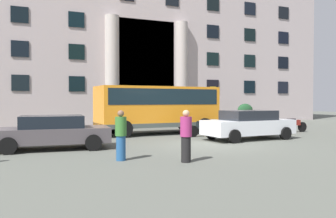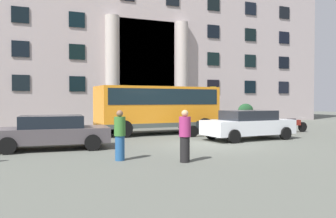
{
  "view_description": "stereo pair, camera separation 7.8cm",
  "coord_description": "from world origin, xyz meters",
  "px_view_note": "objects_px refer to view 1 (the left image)",
  "views": [
    {
      "loc": [
        -7.28,
        -12.8,
        1.91
      ],
      "look_at": [
        0.08,
        4.92,
        1.42
      ],
      "focal_mm": 36.76,
      "sensor_mm": 36.0,
      "label": 1
    },
    {
      "loc": [
        -7.21,
        -12.83,
        1.91
      ],
      "look_at": [
        0.08,
        4.92,
        1.42
      ],
      "focal_mm": 36.76,
      "sensor_mm": 36.0,
      "label": 2
    }
  ],
  "objects_px": {
    "hedge_planter_east": "(115,118)",
    "parked_coupe_end": "(52,132)",
    "bus_stop_sign": "(213,103)",
    "hedge_planter_entrance_right": "(245,114)",
    "pedestrian_man_red_shirt": "(121,135)",
    "motorcycle_far_end": "(204,128)",
    "motorcycle_near_kerb": "(293,125)",
    "orange_minibus": "(158,106)",
    "pedestrian_man_crossing": "(186,136)",
    "parked_estate_mid": "(248,124)"
  },
  "relations": [
    {
      "from": "motorcycle_far_end",
      "to": "pedestrian_man_red_shirt",
      "type": "bearing_deg",
      "value": -143.02
    },
    {
      "from": "parked_estate_mid",
      "to": "parked_coupe_end",
      "type": "relative_size",
      "value": 1.04
    },
    {
      "from": "motorcycle_far_end",
      "to": "hedge_planter_east",
      "type": "bearing_deg",
      "value": 106.58
    },
    {
      "from": "hedge_planter_east",
      "to": "motorcycle_far_end",
      "type": "bearing_deg",
      "value": -67.99
    },
    {
      "from": "orange_minibus",
      "to": "parked_estate_mid",
      "type": "xyz_separation_m",
      "value": [
        3.07,
        -4.38,
        -0.87
      ]
    },
    {
      "from": "parked_coupe_end",
      "to": "bus_stop_sign",
      "type": "bearing_deg",
      "value": 34.34
    },
    {
      "from": "orange_minibus",
      "to": "motorcycle_near_kerb",
      "type": "xyz_separation_m",
      "value": [
        7.78,
        -2.29,
        -1.15
      ]
    },
    {
      "from": "motorcycle_near_kerb",
      "to": "orange_minibus",
      "type": "bearing_deg",
      "value": 164.02
    },
    {
      "from": "hedge_planter_entrance_right",
      "to": "pedestrian_man_crossing",
      "type": "height_order",
      "value": "hedge_planter_entrance_right"
    },
    {
      "from": "orange_minibus",
      "to": "parked_estate_mid",
      "type": "distance_m",
      "value": 5.42
    },
    {
      "from": "parked_estate_mid",
      "to": "motorcycle_far_end",
      "type": "relative_size",
      "value": 2.31
    },
    {
      "from": "orange_minibus",
      "to": "motorcycle_near_kerb",
      "type": "relative_size",
      "value": 3.58
    },
    {
      "from": "pedestrian_man_red_shirt",
      "to": "pedestrian_man_crossing",
      "type": "distance_m",
      "value": 2.07
    },
    {
      "from": "orange_minibus",
      "to": "parked_coupe_end",
      "type": "distance_m",
      "value": 7.4
    },
    {
      "from": "parked_coupe_end",
      "to": "motorcycle_far_end",
      "type": "bearing_deg",
      "value": 17.89
    },
    {
      "from": "hedge_planter_entrance_right",
      "to": "hedge_planter_east",
      "type": "height_order",
      "value": "hedge_planter_entrance_right"
    },
    {
      "from": "pedestrian_man_crossing",
      "to": "motorcycle_near_kerb",
      "type": "bearing_deg",
      "value": 104.52
    },
    {
      "from": "pedestrian_man_crossing",
      "to": "motorcycle_far_end",
      "type": "bearing_deg",
      "value": 129.41
    },
    {
      "from": "hedge_planter_east",
      "to": "parked_coupe_end",
      "type": "distance_m",
      "value": 10.44
    },
    {
      "from": "parked_estate_mid",
      "to": "pedestrian_man_crossing",
      "type": "relative_size",
      "value": 2.88
    },
    {
      "from": "pedestrian_man_crossing",
      "to": "hedge_planter_entrance_right",
      "type": "bearing_deg",
      "value": 121.12
    },
    {
      "from": "parked_estate_mid",
      "to": "pedestrian_man_crossing",
      "type": "bearing_deg",
      "value": -145.5
    },
    {
      "from": "parked_coupe_end",
      "to": "pedestrian_man_red_shirt",
      "type": "bearing_deg",
      "value": -58.26
    },
    {
      "from": "parked_estate_mid",
      "to": "pedestrian_man_crossing",
      "type": "distance_m",
      "value": 7.02
    },
    {
      "from": "pedestrian_man_red_shirt",
      "to": "parked_estate_mid",
      "type": "bearing_deg",
      "value": -36.35
    },
    {
      "from": "pedestrian_man_red_shirt",
      "to": "motorcycle_near_kerb",
      "type": "bearing_deg",
      "value": -36.57
    },
    {
      "from": "hedge_planter_east",
      "to": "parked_estate_mid",
      "type": "height_order",
      "value": "hedge_planter_east"
    },
    {
      "from": "pedestrian_man_crossing",
      "to": "hedge_planter_east",
      "type": "bearing_deg",
      "value": 157.21
    },
    {
      "from": "bus_stop_sign",
      "to": "hedge_planter_east",
      "type": "height_order",
      "value": "bus_stop_sign"
    },
    {
      "from": "bus_stop_sign",
      "to": "hedge_planter_entrance_right",
      "type": "distance_m",
      "value": 5.51
    },
    {
      "from": "hedge_planter_entrance_right",
      "to": "motorcycle_far_end",
      "type": "height_order",
      "value": "hedge_planter_entrance_right"
    },
    {
      "from": "bus_stop_sign",
      "to": "hedge_planter_entrance_right",
      "type": "height_order",
      "value": "bus_stop_sign"
    },
    {
      "from": "parked_estate_mid",
      "to": "parked_coupe_end",
      "type": "bearing_deg",
      "value": 174.73
    },
    {
      "from": "orange_minibus",
      "to": "hedge_planter_entrance_right",
      "type": "distance_m",
      "value": 10.71
    },
    {
      "from": "bus_stop_sign",
      "to": "pedestrian_man_crossing",
      "type": "height_order",
      "value": "bus_stop_sign"
    },
    {
      "from": "parked_coupe_end",
      "to": "motorcycle_far_end",
      "type": "height_order",
      "value": "parked_coupe_end"
    },
    {
      "from": "bus_stop_sign",
      "to": "hedge_planter_east",
      "type": "distance_m",
      "value": 6.82
    },
    {
      "from": "parked_coupe_end",
      "to": "motorcycle_near_kerb",
      "type": "distance_m",
      "value": 13.92
    },
    {
      "from": "bus_stop_sign",
      "to": "pedestrian_man_red_shirt",
      "type": "distance_m",
      "value": 13.36
    },
    {
      "from": "hedge_planter_east",
      "to": "pedestrian_man_crossing",
      "type": "relative_size",
      "value": 1.14
    },
    {
      "from": "hedge_planter_east",
      "to": "parked_estate_mid",
      "type": "xyz_separation_m",
      "value": [
        4.31,
        -9.45,
        0.02
      ]
    },
    {
      "from": "parked_coupe_end",
      "to": "pedestrian_man_crossing",
      "type": "distance_m",
      "value": 5.81
    },
    {
      "from": "bus_stop_sign",
      "to": "pedestrian_man_crossing",
      "type": "relative_size",
      "value": 1.75
    },
    {
      "from": "orange_minibus",
      "to": "bus_stop_sign",
      "type": "distance_m",
      "value": 5.27
    },
    {
      "from": "pedestrian_man_crossing",
      "to": "pedestrian_man_red_shirt",
      "type": "bearing_deg",
      "value": -139.11
    },
    {
      "from": "hedge_planter_entrance_right",
      "to": "bus_stop_sign",
      "type": "bearing_deg",
      "value": -148.82
    },
    {
      "from": "bus_stop_sign",
      "to": "pedestrian_man_red_shirt",
      "type": "relative_size",
      "value": 1.78
    },
    {
      "from": "parked_estate_mid",
      "to": "pedestrian_man_red_shirt",
      "type": "relative_size",
      "value": 2.91
    },
    {
      "from": "hedge_planter_entrance_right",
      "to": "motorcycle_far_end",
      "type": "bearing_deg",
      "value": -136.88
    },
    {
      "from": "hedge_planter_east",
      "to": "parked_coupe_end",
      "type": "bearing_deg",
      "value": -117.18
    }
  ]
}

